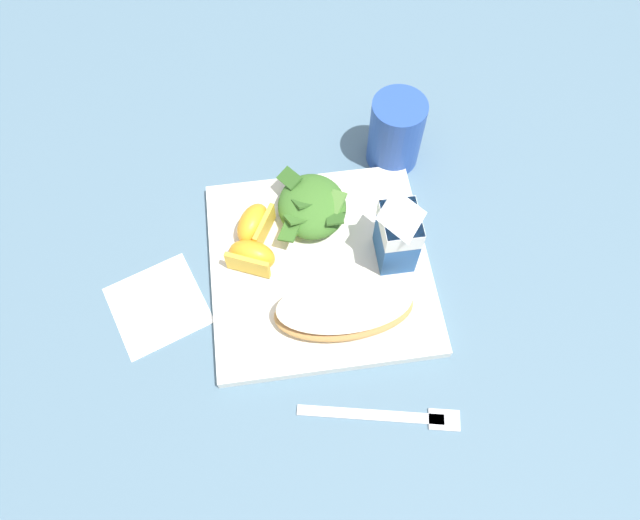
# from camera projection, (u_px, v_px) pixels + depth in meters

# --- Properties ---
(ground) EXTENTS (3.00, 3.00, 0.00)m
(ground) POSITION_uv_depth(u_px,v_px,m) (320.00, 269.00, 0.75)
(ground) COLOR slate
(white_plate) EXTENTS (0.28, 0.28, 0.02)m
(white_plate) POSITION_uv_depth(u_px,v_px,m) (320.00, 266.00, 0.74)
(white_plate) COLOR white
(white_plate) RESTS_ON ground
(cheesy_pizza_bread) EXTENTS (0.08, 0.17, 0.04)m
(cheesy_pizza_bread) POSITION_uv_depth(u_px,v_px,m) (344.00, 308.00, 0.69)
(cheesy_pizza_bread) COLOR tan
(cheesy_pizza_bread) RESTS_ON white_plate
(green_salad_pile) EXTENTS (0.11, 0.10, 0.05)m
(green_salad_pile) POSITION_uv_depth(u_px,v_px,m) (311.00, 206.00, 0.75)
(green_salad_pile) COLOR #3D7028
(green_salad_pile) RESTS_ON white_plate
(milk_carton) EXTENTS (0.06, 0.05, 0.11)m
(milk_carton) POSITION_uv_depth(u_px,v_px,m) (398.00, 229.00, 0.69)
(milk_carton) COLOR #23569E
(milk_carton) RESTS_ON white_plate
(orange_wedge_front) EXTENTS (0.07, 0.06, 0.04)m
(orange_wedge_front) POSITION_uv_depth(u_px,v_px,m) (254.00, 224.00, 0.74)
(orange_wedge_front) COLOR orange
(orange_wedge_front) RESTS_ON white_plate
(orange_wedge_middle) EXTENTS (0.06, 0.07, 0.04)m
(orange_wedge_middle) POSITION_uv_depth(u_px,v_px,m) (252.00, 256.00, 0.72)
(orange_wedge_middle) COLOR orange
(orange_wedge_middle) RESTS_ON white_plate
(paper_napkin) EXTENTS (0.14, 0.14, 0.00)m
(paper_napkin) POSITION_uv_depth(u_px,v_px,m) (158.00, 305.00, 0.73)
(paper_napkin) COLOR white
(paper_napkin) RESTS_ON ground
(metal_fork) EXTENTS (0.06, 0.19, 0.01)m
(metal_fork) POSITION_uv_depth(u_px,v_px,m) (392.00, 416.00, 0.66)
(metal_fork) COLOR silver
(metal_fork) RESTS_ON ground
(drinking_blue_cup) EXTENTS (0.07, 0.07, 0.11)m
(drinking_blue_cup) POSITION_uv_depth(u_px,v_px,m) (396.00, 133.00, 0.79)
(drinking_blue_cup) COLOR #284CA3
(drinking_blue_cup) RESTS_ON ground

